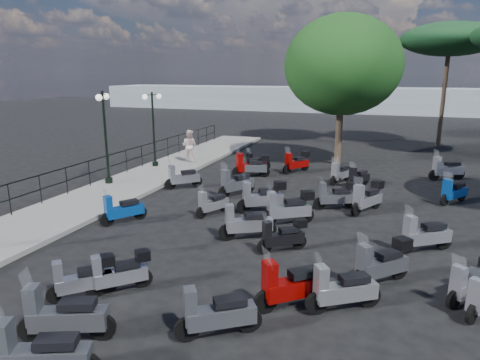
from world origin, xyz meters
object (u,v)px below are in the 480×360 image
(scooter_7, at_px, (63,317))
(broadleaf_tree, at_px, (343,65))
(scooter_19, at_px, (292,286))
(scooter_31, at_px, (289,208))
(pedestrian_far, at_px, (189,146))
(scooter_9, at_px, (246,224))
(scooter_23, at_px, (358,178))
(scooter_25, at_px, (472,283))
(lamp_post_1, at_px, (105,132))
(scooter_11, at_px, (250,166))
(scooter_28, at_px, (454,192))
(scooter_32, at_px, (40,356))
(scooter_16, at_px, (336,196))
(scooter_27, at_px, (425,235))
(pine_2, at_px, (343,46))
(scooter_4, at_px, (236,184))
(scooter_13, at_px, (342,290))
(scooter_29, at_px, (446,170))
(pine_0, at_px, (450,39))
(scooter_2, at_px, (122,210))
(scooter_8, at_px, (212,204))
(scooter_17, at_px, (297,163))
(scooter_22, at_px, (340,174))
(lamp_post_2, at_px, (153,124))
(scooter_14, at_px, (283,236))
(scooter_20, at_px, (382,263))
(scooter_10, at_px, (252,166))
(scooter_5, at_px, (257,163))
(scooter_15, at_px, (263,197))
(scooter_1, at_px, (83,279))
(scooter_12, at_px, (216,314))
(scooter_3, at_px, (183,178))

(scooter_7, relative_size, broadleaf_tree, 0.22)
(scooter_19, distance_m, scooter_31, 5.19)
(pedestrian_far, distance_m, scooter_9, 11.23)
(scooter_23, bearing_deg, scooter_25, 139.23)
(lamp_post_1, height_order, scooter_31, lamp_post_1)
(scooter_11, bearing_deg, scooter_7, 141.46)
(scooter_28, xyz_separation_m, scooter_32, (-7.38, -12.95, 0.05))
(scooter_16, xyz_separation_m, scooter_31, (-1.26, -2.15, 0.05))
(scooter_27, relative_size, pine_2, 0.19)
(scooter_4, relative_size, scooter_13, 1.12)
(scooter_29, relative_size, pine_0, 0.20)
(pedestrian_far, relative_size, scooter_2, 1.24)
(scooter_4, bearing_deg, scooter_8, 121.80)
(scooter_17, relative_size, scooter_22, 0.96)
(lamp_post_2, bearing_deg, scooter_23, 21.67)
(scooter_14, height_order, scooter_20, scooter_20)
(lamp_post_2, distance_m, scooter_10, 5.59)
(scooter_5, xyz_separation_m, scooter_23, (5.06, -1.37, -0.02))
(scooter_10, relative_size, scooter_15, 1.09)
(scooter_5, distance_m, scooter_17, 1.99)
(scooter_8, relative_size, scooter_31, 0.85)
(scooter_32, distance_m, broadleaf_tree, 19.51)
(scooter_13, bearing_deg, scooter_1, 70.80)
(lamp_post_1, distance_m, scooter_4, 6.11)
(scooter_12, bearing_deg, scooter_22, -37.90)
(scooter_9, relative_size, scooter_32, 0.94)
(scooter_19, xyz_separation_m, scooter_28, (4.13, 9.37, -0.05))
(scooter_22, bearing_deg, scooter_3, 50.73)
(scooter_32, bearing_deg, scooter_31, -35.46)
(scooter_7, bearing_deg, pine_2, -26.77)
(scooter_7, bearing_deg, scooter_12, -90.35)
(scooter_7, relative_size, scooter_9, 1.07)
(scooter_11, relative_size, scooter_20, 1.09)
(scooter_14, xyz_separation_m, scooter_28, (5.02, 6.56, 0.00))
(scooter_22, bearing_deg, scooter_1, 95.71)
(scooter_5, relative_size, scooter_19, 0.89)
(scooter_17, bearing_deg, scooter_7, 121.16)
(scooter_5, bearing_deg, scooter_2, 115.80)
(scooter_7, xyz_separation_m, scooter_13, (4.72, 2.78, -0.03))
(scooter_4, xyz_separation_m, scooter_16, (4.02, -0.39, -0.02))
(scooter_3, xyz_separation_m, scooter_27, (9.41, -3.83, 0.02))
(scooter_15, relative_size, scooter_32, 0.94)
(scooter_1, bearing_deg, scooter_8, -49.40)
(lamp_post_1, distance_m, scooter_8, 6.53)
(scooter_31, bearing_deg, scooter_16, -63.32)
(scooter_23, height_order, pine_0, pine_0)
(scooter_3, relative_size, scooter_23, 1.00)
(scooter_14, relative_size, scooter_22, 0.83)
(scooter_5, bearing_deg, broadleaf_tree, -100.90)
(scooter_12, xyz_separation_m, scooter_17, (-1.52, 14.06, 0.04))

